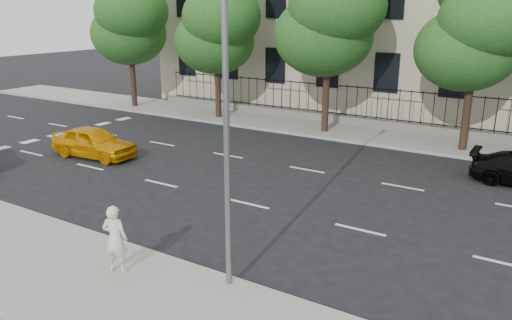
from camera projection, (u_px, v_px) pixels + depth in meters
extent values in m
plane|color=black|center=(205.00, 230.00, 15.09)|extent=(120.00, 120.00, 0.00)
cube|color=gray|center=(102.00, 288.00, 11.81)|extent=(60.00, 4.00, 0.15)
cube|color=gray|center=(365.00, 134.00, 26.46)|extent=(60.00, 4.00, 0.15)
cube|color=slate|center=(376.00, 123.00, 27.77)|extent=(30.00, 0.50, 0.40)
cube|color=black|center=(376.00, 118.00, 27.68)|extent=(28.80, 0.05, 0.05)
cube|color=black|center=(378.00, 89.00, 27.22)|extent=(28.80, 0.05, 0.05)
cylinder|color=slate|center=(226.00, 118.00, 10.75)|extent=(0.14, 0.14, 8.00)
cylinder|color=#382619|center=(133.00, 82.00, 33.39)|extent=(0.36, 0.36, 3.15)
ellipsoid|color=#1E4C19|center=(129.00, 34.00, 32.93)|extent=(4.94, 4.94, 4.06)
ellipsoid|color=#1E4C19|center=(132.00, 11.00, 31.65)|extent=(4.68, 4.68, 3.85)
cylinder|color=#382619|center=(218.00, 92.00, 29.89)|extent=(0.36, 0.36, 2.97)
ellipsoid|color=#1E4C19|center=(214.00, 41.00, 29.47)|extent=(4.75, 4.75, 3.90)
ellipsoid|color=#1E4C19|center=(222.00, 17.00, 28.21)|extent=(4.50, 4.50, 3.70)
cylinder|color=#382619|center=(326.00, 100.00, 26.32)|extent=(0.36, 0.36, 3.32)
ellipsoid|color=#1E4C19|center=(323.00, 36.00, 25.81)|extent=(5.13, 5.13, 4.21)
ellipsoid|color=#1E4C19|center=(337.00, 6.00, 24.52)|extent=(4.86, 4.86, 4.00)
cylinder|color=#382619|center=(466.00, 117.00, 22.83)|extent=(0.36, 0.36, 3.08)
ellipsoid|color=#1E4C19|center=(466.00, 50.00, 22.41)|extent=(4.56, 4.56, 3.74)
ellipsoid|color=#1E4C19|center=(490.00, 20.00, 21.17)|extent=(4.32, 4.32, 3.55)
imported|color=orange|center=(94.00, 142.00, 22.40)|extent=(4.18, 1.95, 1.38)
imported|color=white|center=(115.00, 239.00, 12.20)|extent=(0.74, 0.60, 1.75)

